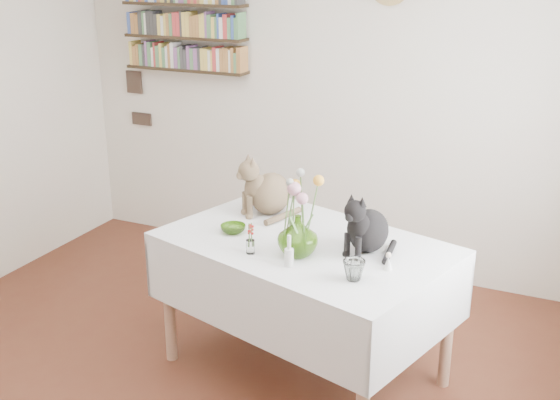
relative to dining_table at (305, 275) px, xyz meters
The scene contains 13 objects.
room 1.10m from the dining_table, 122.68° to the right, with size 4.08×4.58×2.58m.
dining_table is the anchor object (origin of this frame).
tabby_cat 0.61m from the dining_table, 137.92° to the left, with size 0.24×0.31×0.37m, color olive, non-canonical shape.
black_cat 0.50m from the dining_table, ahead, with size 0.22×0.28×0.33m, color black, non-canonical shape.
flower_vase 0.35m from the dining_table, 79.19° to the right, with size 0.20×0.20×0.21m, color #75AC30.
green_bowl 0.46m from the dining_table, behind, with size 0.14×0.14×0.04m, color #75AC30.
drinking_glass 0.56m from the dining_table, 40.23° to the right, with size 0.11×0.11×0.10m, color white.
candlestick 0.40m from the dining_table, 81.45° to the right, with size 0.04×0.04×0.16m.
berry_jar 0.42m from the dining_table, 126.88° to the right, with size 0.05×0.05×0.18m.
porcelain_figurine 0.57m from the dining_table, 16.82° to the right, with size 0.05×0.05×0.09m.
flower_bouquet 0.56m from the dining_table, 79.45° to the right, with size 0.17×0.12×0.39m.
bookshelf_unit 2.46m from the dining_table, 138.26° to the left, with size 1.00×0.16×0.91m.
wall_art_plaques 2.63m from the dining_table, 144.95° to the left, with size 0.21×0.02×0.44m.
Camera 1 is at (1.80, -2.42, 2.25)m, focal length 45.00 mm.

